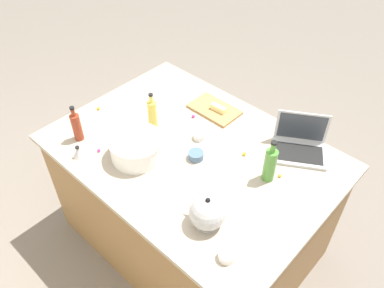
{
  "coord_description": "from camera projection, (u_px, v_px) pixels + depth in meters",
  "views": [
    {
      "loc": [
        -1.13,
        1.22,
        2.5
      ],
      "look_at": [
        0.0,
        0.0,
        0.95
      ],
      "focal_mm": 36.54,
      "sensor_mm": 36.0,
      "label": 1
    }
  ],
  "objects": [
    {
      "name": "ground_plane",
      "position": [
        192.0,
        237.0,
        2.92
      ],
      "size": [
        12.0,
        12.0,
        0.0
      ],
      "primitive_type": "plane",
      "color": "slate"
    },
    {
      "name": "bottle_soy",
      "position": [
        77.0,
        126.0,
        2.32
      ],
      "size": [
        0.06,
        0.06,
        0.24
      ],
      "color": "maroon",
      "rests_on": "island_counter"
    },
    {
      "name": "laptop",
      "position": [
        300.0,
        144.0,
        2.28
      ],
      "size": [
        0.38,
        0.36,
        0.22
      ],
      "color": "#B7B7BC",
      "rests_on": "island_counter"
    },
    {
      "name": "ramekin_wide",
      "position": [
        227.0,
        256.0,
        1.77
      ],
      "size": [
        0.08,
        0.08,
        0.04
      ],
      "primitive_type": "cylinder",
      "color": "white",
      "rests_on": "island_counter"
    },
    {
      "name": "candy_2",
      "position": [
        193.0,
        116.0,
        2.53
      ],
      "size": [
        0.02,
        0.02,
        0.02
      ],
      "primitive_type": "sphere",
      "color": "#CC3399",
      "rests_on": "island_counter"
    },
    {
      "name": "kettle",
      "position": [
        207.0,
        213.0,
        1.88
      ],
      "size": [
        0.21,
        0.18,
        0.2
      ],
      "color": "#ADADB2",
      "rests_on": "island_counter"
    },
    {
      "name": "island_counter",
      "position": [
        192.0,
        198.0,
        2.61
      ],
      "size": [
        1.65,
        1.18,
        0.9
      ],
      "color": "olive",
      "rests_on": "ground"
    },
    {
      "name": "kitchen_timer",
      "position": [
        78.0,
        152.0,
        2.24
      ],
      "size": [
        0.07,
        0.07,
        0.08
      ],
      "color": "#B2B2B7",
      "rests_on": "island_counter"
    },
    {
      "name": "bottle_olive",
      "position": [
        270.0,
        164.0,
        2.07
      ],
      "size": [
        0.07,
        0.07,
        0.27
      ],
      "color": "#4C8C38",
      "rests_on": "island_counter"
    },
    {
      "name": "ramekin_medium",
      "position": [
        199.0,
        136.0,
        2.37
      ],
      "size": [
        0.07,
        0.07,
        0.04
      ],
      "primitive_type": "cylinder",
      "color": "white",
      "rests_on": "island_counter"
    },
    {
      "name": "cutting_board",
      "position": [
        214.0,
        109.0,
        2.58
      ],
      "size": [
        0.33,
        0.2,
        0.02
      ],
      "primitive_type": "cube",
      "color": "#AD7F4C",
      "rests_on": "island_counter"
    },
    {
      "name": "ramekin_small",
      "position": [
        196.0,
        155.0,
        2.24
      ],
      "size": [
        0.09,
        0.09,
        0.04
      ],
      "primitive_type": "cylinder",
      "color": "slate",
      "rests_on": "island_counter"
    },
    {
      "name": "candy_3",
      "position": [
        244.0,
        154.0,
        2.27
      ],
      "size": [
        0.02,
        0.02,
        0.02
      ],
      "primitive_type": "sphere",
      "color": "yellow",
      "rests_on": "island_counter"
    },
    {
      "name": "candy_0",
      "position": [
        280.0,
        176.0,
        2.15
      ],
      "size": [
        0.02,
        0.02,
        0.02
      ],
      "primitive_type": "sphere",
      "color": "yellow",
      "rests_on": "island_counter"
    },
    {
      "name": "mixing_bowl_large",
      "position": [
        136.0,
        147.0,
        2.22
      ],
      "size": [
        0.31,
        0.31,
        0.14
      ],
      "color": "white",
      "rests_on": "island_counter"
    },
    {
      "name": "bottle_oil",
      "position": [
        152.0,
        113.0,
        2.41
      ],
      "size": [
        0.06,
        0.06,
        0.24
      ],
      "color": "#DBC64C",
      "rests_on": "island_counter"
    },
    {
      "name": "candy_1",
      "position": [
        99.0,
        150.0,
        2.29
      ],
      "size": [
        0.02,
        0.02,
        0.02
      ],
      "primitive_type": "sphere",
      "color": "#CC3399",
      "rests_on": "island_counter"
    },
    {
      "name": "candy_4",
      "position": [
        98.0,
        108.0,
        2.59
      ],
      "size": [
        0.02,
        0.02,
        0.02
      ],
      "primitive_type": "sphere",
      "color": "yellow",
      "rests_on": "island_counter"
    },
    {
      "name": "butter_stick_left",
      "position": [
        218.0,
        108.0,
        2.55
      ],
      "size": [
        0.11,
        0.04,
        0.04
      ],
      "primitive_type": "cube",
      "rotation": [
        0.0,
        0.0,
        0.06
      ],
      "color": "#F4E58C",
      "rests_on": "cutting_board"
    }
  ]
}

